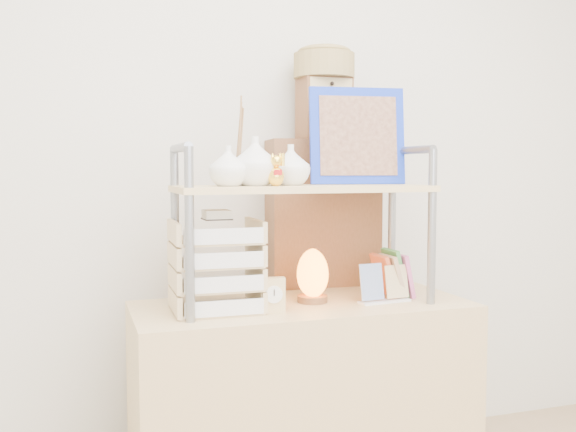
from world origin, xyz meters
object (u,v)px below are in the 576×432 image
(desk, at_px, (303,406))
(salt_lamp, at_px, (312,275))
(cabinet, at_px, (321,300))
(letter_tray, at_px, (217,271))

(desk, height_order, salt_lamp, salt_lamp)
(cabinet, bearing_deg, desk, -113.89)
(cabinet, distance_m, letter_tray, 0.69)
(desk, relative_size, letter_tray, 3.50)
(desk, distance_m, salt_lamp, 0.48)
(letter_tray, xyz_separation_m, salt_lamp, (0.36, 0.03, -0.04))
(letter_tray, bearing_deg, cabinet, 36.11)
(salt_lamp, bearing_deg, cabinet, 63.75)
(desk, bearing_deg, cabinet, 59.65)
(desk, xyz_separation_m, salt_lamp, (0.04, 0.01, 0.47))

